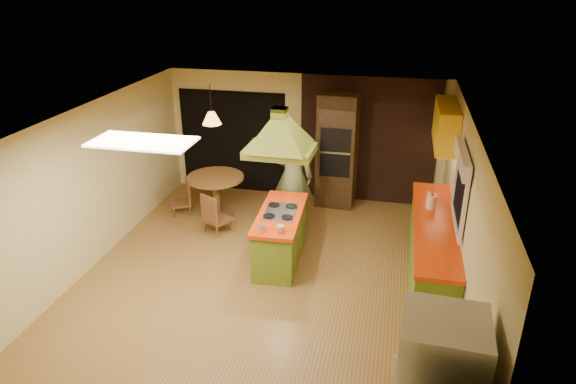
% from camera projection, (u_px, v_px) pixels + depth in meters
% --- Properties ---
extents(ground, '(6.50, 6.50, 0.00)m').
position_uv_depth(ground, '(264.00, 278.00, 7.82)').
color(ground, olive).
rests_on(ground, ground).
extents(room_walls, '(5.50, 6.50, 6.50)m').
position_uv_depth(room_walls, '(263.00, 204.00, 7.31)').
color(room_walls, beige).
rests_on(room_walls, ground).
extents(ceiling_plane, '(6.50, 6.50, 0.00)m').
position_uv_depth(ceiling_plane, '(261.00, 119.00, 6.81)').
color(ceiling_plane, silver).
rests_on(ceiling_plane, room_walls).
extents(brick_panel, '(2.64, 0.03, 2.50)m').
position_uv_depth(brick_panel, '(368.00, 141.00, 9.96)').
color(brick_panel, '#381E14').
rests_on(brick_panel, ground).
extents(nook_opening, '(2.20, 0.03, 2.10)m').
position_uv_depth(nook_opening, '(233.00, 142.00, 10.58)').
color(nook_opening, black).
rests_on(nook_opening, ground).
extents(right_counter, '(0.62, 3.05, 0.92)m').
position_uv_depth(right_counter, '(432.00, 250.00, 7.69)').
color(right_counter, olive).
rests_on(right_counter, ground).
extents(upper_cabinets, '(0.34, 1.40, 0.70)m').
position_uv_depth(upper_cabinets, '(446.00, 125.00, 8.50)').
color(upper_cabinets, yellow).
rests_on(upper_cabinets, room_walls).
extents(window_right, '(0.12, 1.35, 1.06)m').
position_uv_depth(window_right, '(462.00, 175.00, 6.93)').
color(window_right, black).
rests_on(window_right, room_walls).
extents(fluor_panel, '(1.20, 0.60, 0.03)m').
position_uv_depth(fluor_panel, '(142.00, 142.00, 5.96)').
color(fluor_panel, white).
rests_on(fluor_panel, ceiling_plane).
extents(kitchen_island, '(0.75, 1.69, 0.85)m').
position_uv_depth(kitchen_island, '(281.00, 236.00, 8.18)').
color(kitchen_island, olive).
rests_on(kitchen_island, ground).
extents(range_hood, '(1.01, 0.74, 0.79)m').
position_uv_depth(range_hood, '(280.00, 125.00, 7.44)').
color(range_hood, '#656D1B').
rests_on(range_hood, ceiling_plane).
extents(man, '(0.72, 0.48, 1.95)m').
position_uv_depth(man, '(293.00, 176.00, 9.02)').
color(man, '#535D31').
rests_on(man, ground).
extents(wall_oven, '(0.77, 0.64, 2.23)m').
position_uv_depth(wall_oven, '(337.00, 150.00, 9.87)').
color(wall_oven, '#412B14').
rests_on(wall_oven, ground).
extents(dining_table, '(1.06, 1.06, 0.79)m').
position_uv_depth(dining_table, '(216.00, 188.00, 9.61)').
color(dining_table, brown).
rests_on(dining_table, ground).
extents(chair_left, '(0.50, 0.50, 0.67)m').
position_uv_depth(chair_left, '(180.00, 198.00, 9.75)').
color(chair_left, brown).
rests_on(chair_left, ground).
extents(chair_near, '(0.56, 0.56, 0.75)m').
position_uv_depth(chair_near, '(217.00, 213.00, 9.05)').
color(chair_near, brown).
rests_on(chair_near, ground).
extents(pendant_lamp, '(0.43, 0.43, 0.22)m').
position_uv_depth(pendant_lamp, '(212.00, 118.00, 9.07)').
color(pendant_lamp, '#FF9E3F').
rests_on(pendant_lamp, ceiling_plane).
extents(canister_large, '(0.17, 0.17, 0.20)m').
position_uv_depth(canister_large, '(431.00, 200.00, 8.00)').
color(canister_large, '#FFE7CD').
rests_on(canister_large, right_counter).
extents(canister_medium, '(0.20, 0.20, 0.21)m').
position_uv_depth(canister_medium, '(431.00, 202.00, 7.92)').
color(canister_medium, '#FFF0CD').
rests_on(canister_medium, right_counter).
extents(canister_small, '(0.13, 0.13, 0.15)m').
position_uv_depth(canister_small, '(431.00, 197.00, 8.18)').
color(canister_small, beige).
rests_on(canister_small, right_counter).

